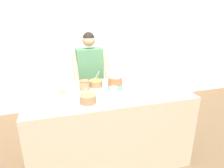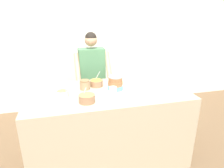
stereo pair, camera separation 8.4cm
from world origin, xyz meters
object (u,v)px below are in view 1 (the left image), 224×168
Objects in this scene: frosting_bowl_olive at (88,99)px; stoneware_jar at (84,85)px; ceramic_plate at (146,87)px; cake at (115,84)px; frosting_bowl_orange at (96,83)px; drinking_glass at (114,94)px; frosting_bowl_yellow at (62,94)px; person_baker at (90,73)px.

frosting_bowl_olive is 1.40× the size of stoneware_jar.
stoneware_jar is at bearing 169.47° from ceramic_plate.
ceramic_plate is at bearing -3.72° from cake.
drinking_glass is (0.10, -0.46, 0.03)m from frosting_bowl_orange.
frosting_bowl_yellow is (-0.62, -0.06, -0.03)m from cake.
person_baker is 6.14× the size of ceramic_plate.
cake is 0.63m from frosting_bowl_yellow.
person_baker is 1.09m from frosting_bowl_olive.
frosting_bowl_orange is (-0.20, 0.19, -0.03)m from cake.
person_baker is at bearing 123.90° from ceramic_plate.
frosting_bowl_olive is 1.16× the size of drinking_glass.
ceramic_plate is (0.50, 0.24, -0.07)m from drinking_glass.
cake is 1.95× the size of frosting_bowl_olive.
frosting_bowl_orange is at bearing 68.42° from frosting_bowl_olive.
frosting_bowl_olive is at bearing -39.31° from frosting_bowl_yellow.
frosting_bowl_orange is 1.07× the size of frosting_bowl_olive.
frosting_bowl_yellow is (-0.46, -0.87, 0.05)m from person_baker.
stoneware_jar is at bearing 86.58° from frosting_bowl_olive.
ceramic_plate is at bearing -19.75° from frosting_bowl_orange.
person_baker reaches higher than ceramic_plate.
drinking_glass is 0.46m from stoneware_jar.
cake is at bearing -43.66° from frosting_bowl_orange.
frosting_bowl_olive reaches higher than ceramic_plate.
stoneware_jar is at bearing 162.10° from cake.
person_baker is 1.08m from drinking_glass.
frosting_bowl_olive is 0.38m from stoneware_jar.
ceramic_plate is (0.78, 0.23, -0.04)m from frosting_bowl_olive.
person_baker is 9.09× the size of frosting_bowl_olive.
person_baker is 12.72× the size of stoneware_jar.
stoneware_jar is at bearing 123.49° from drinking_glass.
stoneware_jar is (-0.25, 0.38, -0.02)m from drinking_glass.
drinking_glass is 0.58× the size of ceramic_plate.
stoneware_jar is (0.27, 0.17, 0.02)m from frosting_bowl_yellow.
frosting_bowl_orange is 0.64m from ceramic_plate.
cake is 1.83× the size of frosting_bowl_orange.
person_baker is at bearing 78.66° from frosting_bowl_olive.
stoneware_jar is at bearing 32.58° from frosting_bowl_yellow.
cake is at bearing 5.34° from frosting_bowl_yellow.
drinking_glass is (0.28, -0.01, 0.03)m from frosting_bowl_olive.
frosting_bowl_olive is at bearing -101.34° from person_baker.
stoneware_jar is (-0.19, -0.70, 0.07)m from person_baker.
ceramic_plate is at bearing 16.82° from frosting_bowl_olive.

